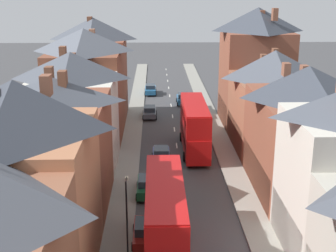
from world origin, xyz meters
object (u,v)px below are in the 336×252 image
object	(u,v)px
car_parked_left_a	(150,112)
street_lamp	(127,213)
double_decker_bus_mid_street	(194,126)
car_parked_left_b	(147,186)
car_near_blue	(150,89)
car_near_silver	(195,111)
double_decker_bus_lead	(165,219)
car_mid_black	(146,231)
car_parked_right_b	(161,155)
car_far_grey	(183,99)

from	to	relation	value
car_parked_left_a	street_lamp	distance (m)	33.63
double_decker_bus_mid_street	car_parked_left_b	distance (m)	11.96
car_near_blue	car_near_silver	distance (m)	14.78
double_decker_bus_lead	double_decker_bus_mid_street	size ratio (longest dim) A/B	1.00
double_decker_bus_lead	car_near_silver	bearing A→B (deg)	81.78
car_near_blue	double_decker_bus_mid_street	bearing A→B (deg)	-79.74
car_parked_left_a	car_parked_left_b	size ratio (longest dim) A/B	1.04
car_mid_black	street_lamp	bearing A→B (deg)	-121.01
double_decker_bus_mid_street	car_parked_left_b	size ratio (longest dim) A/B	2.68
double_decker_bus_mid_street	street_lamp	xyz separation A→B (m)	(-6.04, -20.25, 0.43)
car_near_silver	car_parked_right_b	distance (m)	17.69
car_parked_left_b	car_parked_right_b	distance (m)	7.45
car_near_silver	car_mid_black	world-z (taller)	car_near_silver
double_decker_bus_lead	car_parked_left_b	distance (m)	9.94
double_decker_bus_mid_street	car_parked_left_a	size ratio (longest dim) A/B	2.58
double_decker_bus_mid_street	car_parked_left_a	world-z (taller)	double_decker_bus_mid_street
double_decker_bus_mid_street	car_mid_black	world-z (taller)	double_decker_bus_mid_street
car_near_silver	car_parked_left_b	world-z (taller)	car_parked_left_b
double_decker_bus_lead	car_near_blue	xyz separation A→B (m)	(-1.29, 47.41, -2.00)
car_mid_black	car_parked_left_b	world-z (taller)	car_parked_left_b
car_near_blue	car_parked_right_b	bearing A→B (deg)	-87.55
double_decker_bus_lead	car_parked_left_a	distance (m)	33.73
car_parked_right_b	double_decker_bus_lead	bearing A→B (deg)	-90.03
car_near_silver	car_mid_black	bearing A→B (deg)	-100.98
car_parked_left_a	car_mid_black	xyz separation A→B (m)	(0.00, -31.61, 0.00)
car_near_blue	car_near_silver	xyz separation A→B (m)	(6.20, -13.42, -0.02)
car_near_blue	car_parked_right_b	distance (m)	30.45
double_decker_bus_lead	car_parked_right_b	bearing A→B (deg)	89.97
car_parked_left_a	car_parked_right_b	size ratio (longest dim) A/B	1.09
double_decker_bus_lead	car_far_grey	xyz separation A→B (m)	(3.61, 40.81, -1.99)
car_near_blue	car_far_grey	world-z (taller)	car_far_grey
car_near_blue	car_parked_left_a	bearing A→B (deg)	-90.00
car_parked_right_b	double_decker_bus_mid_street	bearing A→B (deg)	43.36
double_decker_bus_lead	car_far_grey	bearing A→B (deg)	84.95
car_parked_left_a	street_lamp	world-z (taller)	street_lamp
car_near_silver	car_mid_black	size ratio (longest dim) A/B	1.13
car_parked_left_a	car_parked_right_b	world-z (taller)	car_parked_right_b
double_decker_bus_lead	car_parked_left_a	bearing A→B (deg)	92.20
car_near_silver	car_far_grey	distance (m)	6.95
car_parked_left_b	double_decker_bus_mid_street	bearing A→B (deg)	65.50
car_parked_left_a	car_near_silver	bearing A→B (deg)	3.18
car_near_silver	car_parked_left_b	size ratio (longest dim) A/B	1.12
double_decker_bus_mid_street	car_far_grey	world-z (taller)	double_decker_bus_mid_street
double_decker_bus_lead	car_near_silver	world-z (taller)	double_decker_bus_lead
car_near_blue	street_lamp	size ratio (longest dim) A/B	0.80
car_far_grey	street_lamp	world-z (taller)	street_lamp
car_far_grey	street_lamp	size ratio (longest dim) A/B	0.75
car_near_silver	street_lamp	xyz separation A→B (m)	(-7.35, -33.87, 2.44)
double_decker_bus_lead	street_lamp	distance (m)	2.48
car_mid_black	car_far_grey	size ratio (longest dim) A/B	0.97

